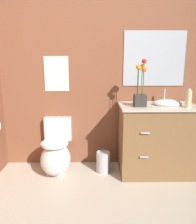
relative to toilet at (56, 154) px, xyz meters
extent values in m
cube|color=brown|center=(0.78, 0.30, 1.01)|extent=(4.09, 0.05, 2.50)
ellipsoid|color=white|center=(0.00, -0.05, -0.04)|extent=(0.38, 0.48, 0.40)
cube|color=white|center=(0.00, 0.00, -0.15)|extent=(0.22, 0.26, 0.18)
cube|color=white|center=(0.00, 0.24, 0.28)|extent=(0.36, 0.13, 0.32)
cylinder|color=white|center=(0.00, -0.07, 0.17)|extent=(0.34, 0.34, 0.03)
cylinder|color=#B7B7BC|center=(0.00, 0.24, 0.44)|extent=(0.04, 0.04, 0.02)
cube|color=brown|center=(1.28, -0.03, 0.19)|extent=(0.90, 0.52, 0.87)
cube|color=beige|center=(1.28, -0.03, 0.64)|extent=(0.94, 0.56, 0.03)
ellipsoid|color=white|center=(1.40, -0.03, 0.67)|extent=(0.36, 0.26, 0.10)
cylinder|color=#B7B7BC|center=(1.40, 0.13, 0.74)|extent=(0.02, 0.02, 0.18)
cube|color=#B7B7BC|center=(1.08, -0.30, 0.38)|extent=(0.10, 0.02, 0.02)
cube|color=#B7B7BC|center=(1.08, -0.30, 0.09)|extent=(0.10, 0.02, 0.02)
cube|color=#38332D|center=(1.04, -0.11, 0.72)|extent=(0.14, 0.14, 0.14)
cylinder|color=#386B2D|center=(1.07, -0.12, 0.99)|extent=(0.01, 0.01, 0.39)
sphere|color=red|center=(1.07, -0.12, 1.18)|extent=(0.06, 0.06, 0.06)
cylinder|color=#386B2D|center=(1.06, -0.07, 0.95)|extent=(0.01, 0.01, 0.32)
sphere|color=orange|center=(1.06, -0.07, 1.12)|extent=(0.06, 0.06, 0.06)
cylinder|color=#386B2D|center=(1.01, -0.08, 0.95)|extent=(0.01, 0.01, 0.32)
sphere|color=orange|center=(1.01, -0.08, 1.11)|extent=(0.06, 0.06, 0.06)
cylinder|color=#386B2D|center=(1.01, -0.12, 0.95)|extent=(0.01, 0.01, 0.31)
sphere|color=orange|center=(1.01, -0.12, 1.11)|extent=(0.06, 0.06, 0.06)
cylinder|color=#386B2D|center=(1.06, -0.14, 0.94)|extent=(0.01, 0.01, 0.29)
sphere|color=#EA4C23|center=(1.06, -0.14, 1.08)|extent=(0.06, 0.06, 0.06)
cylinder|color=beige|center=(1.58, -0.18, 0.75)|extent=(0.07, 0.07, 0.19)
cylinder|color=silver|center=(1.58, -0.18, 0.86)|extent=(0.04, 0.04, 0.02)
cylinder|color=#B7B7BC|center=(0.61, -0.01, -0.11)|extent=(0.18, 0.18, 0.26)
torus|color=#B7B7BC|center=(0.61, -0.01, 0.02)|extent=(0.18, 0.18, 0.01)
cube|color=silver|center=(0.00, 0.27, 1.01)|extent=(0.32, 0.01, 0.45)
cube|color=#B2BCC6|center=(1.28, 0.27, 1.21)|extent=(0.80, 0.01, 0.70)
camera|label=1|loc=(0.51, -2.75, 1.18)|focal=36.35mm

